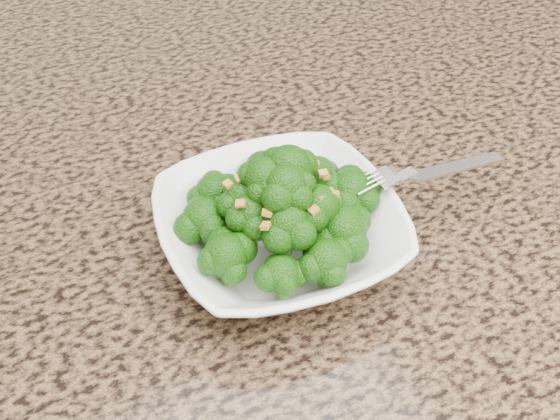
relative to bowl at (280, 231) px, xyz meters
name	(u,v)px	position (x,y,z in m)	size (l,w,h in m)	color
granite_counter	(197,199)	(-0.04, 0.11, -0.04)	(1.64, 1.04, 0.03)	brown
bowl	(280,231)	(0.00, 0.00, 0.00)	(0.20, 0.20, 0.05)	white
broccoli_pile	(280,177)	(0.00, 0.00, 0.06)	(0.18, 0.18, 0.07)	#185209
garlic_topping	(280,138)	(0.00, 0.00, 0.10)	(0.11, 0.11, 0.01)	gold
fork	(408,174)	(0.12, -0.01, 0.03)	(0.18, 0.03, 0.01)	silver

